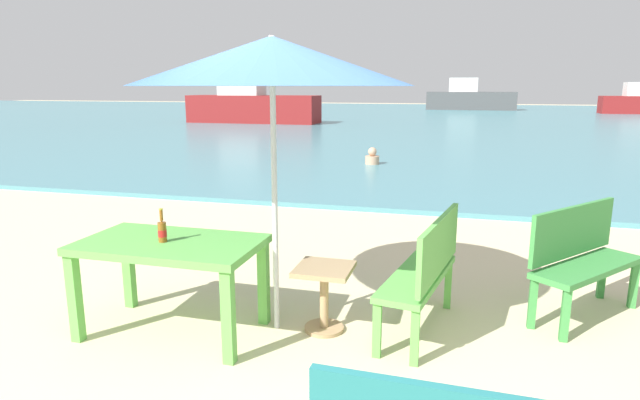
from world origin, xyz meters
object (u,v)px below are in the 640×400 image
(picnic_table_green, at_px, (170,254))
(patio_umbrella, at_px, (272,61))
(boat_barge, at_px, (470,98))
(bench_green_right, at_px, (581,255))
(boat_ferry, at_px, (252,105))
(beer_bottle_amber, at_px, (162,230))
(side_table_wood, at_px, (324,289))
(bench_green_left, at_px, (426,268))
(swimmer_person, at_px, (372,158))

(picnic_table_green, bearing_deg, patio_umbrella, 20.05)
(picnic_table_green, distance_m, boat_barge, 41.54)
(bench_green_right, height_order, boat_ferry, boat_ferry)
(picnic_table_green, xyz_separation_m, patio_umbrella, (0.77, 0.28, 1.47))
(bench_green_right, xyz_separation_m, boat_barge, (-0.73, 40.26, 0.45))
(picnic_table_green, distance_m, beer_bottle_amber, 0.21)
(boat_ferry, bearing_deg, bench_green_right, -60.92)
(bench_green_right, bearing_deg, patio_umbrella, -159.14)
(boat_ferry, bearing_deg, beer_bottle_amber, -69.11)
(side_table_wood, bearing_deg, bench_green_right, 23.03)
(bench_green_right, bearing_deg, picnic_table_green, -159.33)
(bench_green_left, bearing_deg, boat_ferry, 115.73)
(bench_green_left, bearing_deg, bench_green_right, 28.37)
(boat_barge, bearing_deg, beer_bottle_amber, -93.43)
(bench_green_left, distance_m, bench_green_right, 1.42)
(beer_bottle_amber, relative_size, bench_green_right, 0.23)
(picnic_table_green, relative_size, beer_bottle_amber, 5.28)
(patio_umbrella, height_order, swimmer_person, patio_umbrella)
(patio_umbrella, xyz_separation_m, boat_ferry, (-9.35, 22.07, -1.14))
(beer_bottle_amber, xyz_separation_m, bench_green_left, (1.98, 0.57, -0.31))
(picnic_table_green, height_order, swimmer_person, picnic_table_green)
(patio_umbrella, relative_size, side_table_wood, 4.26)
(bench_green_right, bearing_deg, beer_bottle_amber, -158.98)
(bench_green_left, height_order, boat_ferry, boat_ferry)
(picnic_table_green, distance_m, patio_umbrella, 1.68)
(picnic_table_green, xyz_separation_m, bench_green_right, (3.19, 1.20, -0.11))
(picnic_table_green, height_order, beer_bottle_amber, beer_bottle_amber)
(bench_green_right, xyz_separation_m, boat_ferry, (-11.77, 21.15, 0.43))
(beer_bottle_amber, height_order, boat_barge, boat_barge)
(boat_ferry, bearing_deg, swimmer_person, -56.90)
(beer_bottle_amber, bearing_deg, bench_green_left, 15.97)
(patio_umbrella, height_order, bench_green_left, patio_umbrella)
(boat_barge, bearing_deg, bench_green_right, -88.96)
(picnic_table_green, bearing_deg, beer_bottle_amber, -134.65)
(beer_bottle_amber, height_order, side_table_wood, beer_bottle_amber)
(patio_umbrella, bearing_deg, picnic_table_green, -159.95)
(patio_umbrella, height_order, side_table_wood, patio_umbrella)
(swimmer_person, relative_size, boat_ferry, 0.06)
(beer_bottle_amber, xyz_separation_m, boat_barge, (2.49, 41.50, 0.14))
(bench_green_left, bearing_deg, picnic_table_green, -164.75)
(beer_bottle_amber, height_order, boat_ferry, boat_ferry)
(side_table_wood, distance_m, bench_green_right, 2.21)
(side_table_wood, height_order, boat_barge, boat_barge)
(picnic_table_green, xyz_separation_m, boat_ferry, (-8.58, 22.36, 0.32))
(bench_green_right, bearing_deg, boat_barge, 91.04)
(bench_green_left, distance_m, boat_ferry, 24.23)
(bench_green_left, bearing_deg, swimmer_person, 102.44)
(patio_umbrella, xyz_separation_m, swimmer_person, (-0.73, 8.84, -1.88))
(picnic_table_green, distance_m, swimmer_person, 9.13)
(side_table_wood, relative_size, bench_green_left, 0.43)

